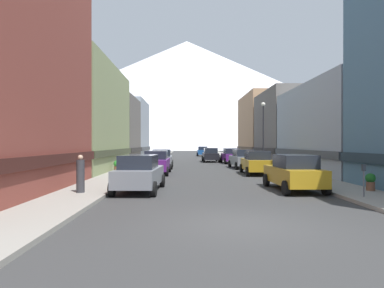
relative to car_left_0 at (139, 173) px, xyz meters
name	(u,v)px	position (x,y,z in m)	size (l,w,h in m)	color
ground_plane	(240,224)	(3.80, -6.61, -0.90)	(400.00, 400.00, 0.00)	#363636
sidewalk_left	(150,160)	(-2.45, 28.39, -0.82)	(2.50, 100.00, 0.15)	gray
sidewalk_right	(244,160)	(10.05, 28.39, -0.82)	(2.50, 100.00, 0.15)	gray
storefront_left_1	(66,120)	(-7.90, 12.20, 3.40)	(8.71, 13.94, 8.91)	#8C9966
storefront_left_2	(103,132)	(-7.57, 23.81, 2.86)	(8.05, 8.42, 7.81)	#66605B
storefront_left_3	(121,131)	(-7.39, 33.41, 3.26)	(7.69, 10.14, 8.63)	#99A5B2
storefront_right_1	(344,131)	(14.75, 9.87, 2.46)	(7.20, 13.69, 6.98)	#99A5B2
storefront_right_2	(297,129)	(15.28, 22.44, 3.14)	(8.26, 10.85, 8.39)	#66605B
storefront_right_3	(275,128)	(16.05, 34.85, 3.83)	(9.80, 12.93, 9.79)	tan
car_left_0	(139,173)	(0.00, 0.00, 0.00)	(2.24, 4.48, 1.78)	slate
car_left_1	(156,162)	(0.00, 9.30, 0.00)	(2.10, 4.42, 1.78)	#591E72
car_left_2	(162,159)	(0.00, 15.41, 0.00)	(2.14, 4.44, 1.78)	slate
car_right_0	(294,172)	(7.60, 0.21, 0.00)	(2.15, 4.44, 1.78)	#B28419
car_right_1	(257,163)	(7.60, 8.82, 0.00)	(2.20, 4.46, 1.78)	#B28419
car_right_2	(243,159)	(7.61, 14.95, 0.00)	(2.26, 4.49, 1.78)	slate
car_right_3	(231,156)	(7.60, 22.95, 0.00)	(2.17, 4.45, 1.78)	#591E72
car_driving_0	(202,151)	(5.40, 46.06, 0.00)	(2.06, 4.40, 1.78)	#19478C
car_driving_1	(211,155)	(5.40, 26.00, 0.00)	(2.06, 4.40, 1.78)	black
parking_meter_near	(364,176)	(9.55, -2.68, 0.11)	(0.14, 0.10, 1.33)	#595960
potted_plant_0	(370,181)	(10.80, -0.94, -0.32)	(0.45, 0.45, 0.80)	brown
potted_plant_1	(117,165)	(-3.20, 10.28, -0.30)	(0.53, 0.53, 0.86)	brown
pedestrian_0	(80,175)	(-2.45, -1.27, 0.02)	(0.36, 0.36, 1.68)	#333338
streetlamp_right	(263,125)	(9.15, 13.33, 3.09)	(0.36, 0.36, 5.86)	black
mountain_backdrop	(187,94)	(3.22, 253.39, 41.66)	(323.23, 323.23, 85.13)	silver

